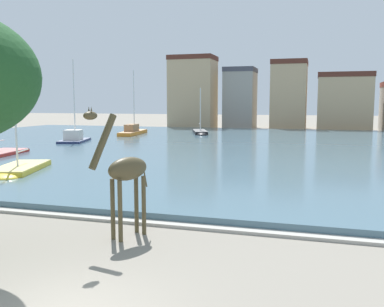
% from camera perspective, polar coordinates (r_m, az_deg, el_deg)
% --- Properties ---
extents(harbor_water, '(87.09, 54.00, 0.37)m').
position_cam_1_polar(harbor_water, '(42.14, 9.58, 0.85)').
color(harbor_water, '#476675').
rests_on(harbor_water, ground).
extents(quay_edge_coping, '(87.09, 0.50, 0.12)m').
position_cam_1_polar(quay_edge_coping, '(15.85, -2.61, -9.55)').
color(quay_edge_coping, '#ADA89E').
rests_on(quay_edge_coping, ground).
extents(giraffe_statue, '(1.44, 2.41, 4.43)m').
position_cam_1_polar(giraffe_statue, '(14.23, -9.04, -2.44)').
color(giraffe_statue, '#4C4228').
rests_on(giraffe_statue, ground).
extents(sailboat_yellow, '(3.81, 6.33, 6.68)m').
position_cam_1_polar(sailboat_yellow, '(27.73, -22.49, -2.29)').
color(sailboat_yellow, gold).
rests_on(sailboat_yellow, ground).
extents(sailboat_black, '(3.83, 7.06, 6.48)m').
position_cam_1_polar(sailboat_black, '(56.88, 1.13, 2.73)').
color(sailboat_black, black).
rests_on(sailboat_black, ground).
extents(sailboat_navy, '(3.80, 6.17, 9.10)m').
position_cam_1_polar(sailboat_navy, '(47.30, -15.45, 1.80)').
color(sailboat_navy, navy).
rests_on(sailboat_navy, ground).
extents(sailboat_orange, '(2.82, 9.21, 8.71)m').
position_cam_1_polar(sailboat_orange, '(56.70, -7.77, 2.83)').
color(sailboat_orange, orange).
rests_on(sailboat_orange, ground).
extents(townhouse_wide_warehouse, '(7.75, 5.83, 12.53)m').
position_cam_1_polar(townhouse_wide_warehouse, '(74.47, 0.12, 8.23)').
color(townhouse_wide_warehouse, tan).
rests_on(townhouse_wide_warehouse, ground).
extents(townhouse_narrow_midrow, '(5.22, 6.26, 10.51)m').
position_cam_1_polar(townhouse_narrow_midrow, '(75.01, 6.51, 7.40)').
color(townhouse_narrow_midrow, gray).
rests_on(townhouse_narrow_midrow, ground).
extents(townhouse_corner_house, '(5.85, 6.95, 11.53)m').
position_cam_1_polar(townhouse_corner_house, '(74.03, 12.93, 7.67)').
color(townhouse_corner_house, tan).
rests_on(townhouse_corner_house, ground).
extents(townhouse_tall_gabled, '(8.51, 5.51, 9.31)m').
position_cam_1_polar(townhouse_tall_gabled, '(72.98, 19.83, 6.58)').
color(townhouse_tall_gabled, tan).
rests_on(townhouse_tall_gabled, ground).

